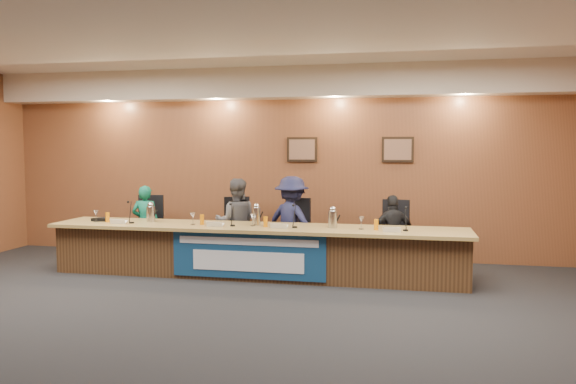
% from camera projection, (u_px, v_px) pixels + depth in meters
% --- Properties ---
extents(floor, '(10.00, 10.00, 0.00)m').
position_uv_depth(floor, '(196.00, 327.00, 5.90)').
color(floor, black).
rests_on(floor, ground).
extents(ceiling, '(10.00, 8.00, 0.04)m').
position_uv_depth(ceiling, '(192.00, 16.00, 5.65)').
color(ceiling, silver).
rests_on(ceiling, wall_back).
extents(wall_back, '(10.00, 0.04, 3.20)m').
position_uv_depth(wall_back, '(280.00, 164.00, 9.68)').
color(wall_back, brown).
rests_on(wall_back, floor).
extents(soffit, '(10.00, 0.50, 0.50)m').
position_uv_depth(soffit, '(276.00, 83.00, 9.33)').
color(soffit, beige).
rests_on(soffit, wall_back).
extents(dais_body, '(6.00, 0.80, 0.70)m').
position_uv_depth(dais_body, '(256.00, 252.00, 8.21)').
color(dais_body, '#482F1A').
rests_on(dais_body, floor).
extents(dais_top, '(6.10, 0.95, 0.05)m').
position_uv_depth(dais_top, '(255.00, 227.00, 8.14)').
color(dais_top, olive).
rests_on(dais_top, dais_body).
extents(banner, '(2.20, 0.02, 0.65)m').
position_uv_depth(banner, '(248.00, 256.00, 7.81)').
color(banner, navy).
rests_on(banner, dais_body).
extents(banner_text_upper, '(2.00, 0.01, 0.10)m').
position_uv_depth(banner_text_upper, '(247.00, 242.00, 7.78)').
color(banner_text_upper, silver).
rests_on(banner_text_upper, banner).
extents(banner_text_lower, '(1.60, 0.01, 0.28)m').
position_uv_depth(banner_text_lower, '(248.00, 261.00, 7.80)').
color(banner_text_lower, silver).
rests_on(banner_text_lower, banner).
extents(wall_photo_left, '(0.52, 0.04, 0.42)m').
position_uv_depth(wall_photo_left, '(302.00, 149.00, 9.55)').
color(wall_photo_left, black).
rests_on(wall_photo_left, wall_back).
extents(wall_photo_right, '(0.52, 0.04, 0.42)m').
position_uv_depth(wall_photo_right, '(398.00, 150.00, 9.22)').
color(wall_photo_right, black).
rests_on(wall_photo_right, wall_back).
extents(panelist_a, '(0.49, 0.35, 1.26)m').
position_uv_depth(panelist_a, '(146.00, 223.00, 9.29)').
color(panelist_a, '#0D6049').
rests_on(panelist_a, floor).
extents(panelist_b, '(0.80, 0.70, 1.39)m').
position_uv_depth(panelist_b, '(236.00, 222.00, 8.97)').
color(panelist_b, '#504F54').
rests_on(panelist_b, floor).
extents(panelist_c, '(1.07, 0.88, 1.44)m').
position_uv_depth(panelist_c, '(292.00, 222.00, 8.78)').
color(panelist_c, '#181B3C').
rests_on(panelist_c, floor).
extents(panelist_d, '(0.74, 0.50, 1.17)m').
position_uv_depth(panelist_d, '(393.00, 234.00, 8.47)').
color(panelist_d, black).
rests_on(panelist_d, floor).
extents(office_chair_a, '(0.57, 0.57, 0.08)m').
position_uv_depth(office_chair_a, '(148.00, 231.00, 9.40)').
color(office_chair_a, black).
rests_on(office_chair_a, floor).
extents(office_chair_b, '(0.62, 0.62, 0.08)m').
position_uv_depth(office_chair_b, '(238.00, 234.00, 9.08)').
color(office_chair_b, black).
rests_on(office_chair_b, floor).
extents(office_chair_c, '(0.56, 0.56, 0.08)m').
position_uv_depth(office_chair_c, '(293.00, 236.00, 8.89)').
color(office_chair_c, black).
rests_on(office_chair_c, floor).
extents(office_chair_d, '(0.54, 0.54, 0.08)m').
position_uv_depth(office_chair_d, '(393.00, 239.00, 8.57)').
color(office_chair_d, black).
rests_on(office_chair_d, floor).
extents(nameplate_a, '(0.24, 0.08, 0.10)m').
position_uv_depth(nameplate_a, '(118.00, 221.00, 8.32)').
color(nameplate_a, white).
rests_on(nameplate_a, dais_top).
extents(microphone_a, '(0.07, 0.07, 0.02)m').
position_uv_depth(microphone_a, '(132.00, 223.00, 8.41)').
color(microphone_a, black).
rests_on(microphone_a, dais_top).
extents(juice_glass_a, '(0.06, 0.06, 0.15)m').
position_uv_depth(juice_glass_a, '(108.00, 217.00, 8.52)').
color(juice_glass_a, orange).
rests_on(juice_glass_a, dais_top).
extents(water_glass_a, '(0.08, 0.08, 0.18)m').
position_uv_depth(water_glass_a, '(96.00, 216.00, 8.57)').
color(water_glass_a, silver).
rests_on(water_glass_a, dais_top).
extents(nameplate_b, '(0.24, 0.08, 0.10)m').
position_uv_depth(nameplate_b, '(214.00, 224.00, 8.02)').
color(nameplate_b, white).
rests_on(nameplate_b, dais_top).
extents(microphone_b, '(0.07, 0.07, 0.02)m').
position_uv_depth(microphone_b, '(233.00, 225.00, 8.09)').
color(microphone_b, black).
rests_on(microphone_b, dais_top).
extents(juice_glass_b, '(0.06, 0.06, 0.15)m').
position_uv_depth(juice_glass_b, '(202.00, 220.00, 8.25)').
color(juice_glass_b, orange).
rests_on(juice_glass_b, dais_top).
extents(water_glass_b, '(0.08, 0.08, 0.18)m').
position_uv_depth(water_glass_b, '(193.00, 219.00, 8.23)').
color(water_glass_b, silver).
rests_on(water_glass_b, dais_top).
extents(nameplate_c, '(0.24, 0.08, 0.10)m').
position_uv_depth(nameplate_c, '(279.00, 225.00, 7.84)').
color(nameplate_c, white).
rests_on(nameplate_c, dais_top).
extents(microphone_c, '(0.07, 0.07, 0.02)m').
position_uv_depth(microphone_c, '(295.00, 227.00, 7.93)').
color(microphone_c, black).
rests_on(microphone_c, dais_top).
extents(juice_glass_c, '(0.06, 0.06, 0.15)m').
position_uv_depth(juice_glass_c, '(265.00, 222.00, 8.02)').
color(juice_glass_c, orange).
rests_on(juice_glass_c, dais_top).
extents(water_glass_c, '(0.08, 0.08, 0.18)m').
position_uv_depth(water_glass_c, '(253.00, 220.00, 8.09)').
color(water_glass_c, silver).
rests_on(water_glass_c, dais_top).
extents(nameplate_d, '(0.24, 0.08, 0.10)m').
position_uv_depth(nameplate_d, '(392.00, 229.00, 7.48)').
color(nameplate_d, white).
rests_on(nameplate_d, dais_top).
extents(microphone_d, '(0.07, 0.07, 0.02)m').
position_uv_depth(microphone_d, '(406.00, 230.00, 7.62)').
color(microphone_d, black).
rests_on(microphone_d, dais_top).
extents(juice_glass_d, '(0.06, 0.06, 0.15)m').
position_uv_depth(juice_glass_d, '(376.00, 225.00, 7.70)').
color(juice_glass_d, orange).
rests_on(juice_glass_d, dais_top).
extents(water_glass_d, '(0.08, 0.08, 0.18)m').
position_uv_depth(water_glass_d, '(361.00, 223.00, 7.76)').
color(water_glass_d, silver).
rests_on(water_glass_d, dais_top).
extents(carafe_left, '(0.13, 0.13, 0.23)m').
position_uv_depth(carafe_left, '(151.00, 214.00, 8.58)').
color(carafe_left, silver).
rests_on(carafe_left, dais_top).
extents(carafe_mid, '(0.12, 0.12, 0.26)m').
position_uv_depth(carafe_mid, '(256.00, 216.00, 8.17)').
color(carafe_mid, silver).
rests_on(carafe_mid, dais_top).
extents(carafe_right, '(0.13, 0.13, 0.24)m').
position_uv_depth(carafe_right, '(333.00, 219.00, 7.92)').
color(carafe_right, silver).
rests_on(carafe_right, dais_top).
extents(speakerphone, '(0.32, 0.32, 0.05)m').
position_uv_depth(speakerphone, '(102.00, 219.00, 8.67)').
color(speakerphone, black).
rests_on(speakerphone, dais_top).
extents(paper_stack, '(0.26, 0.33, 0.01)m').
position_uv_depth(paper_stack, '(391.00, 230.00, 7.70)').
color(paper_stack, white).
rests_on(paper_stack, dais_top).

